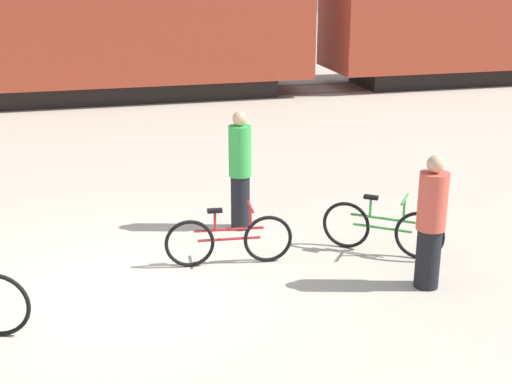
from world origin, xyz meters
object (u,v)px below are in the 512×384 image
(bicycle_maroon, at_px, (229,240))
(person_in_green, at_px, (240,171))
(bicycle_green, at_px, (382,229))
(person_in_red, at_px, (431,223))

(bicycle_maroon, bearing_deg, person_in_green, 70.35)
(bicycle_green, bearing_deg, bicycle_maroon, 175.67)
(bicycle_maroon, relative_size, person_in_red, 1.00)
(bicycle_green, bearing_deg, person_in_green, 139.90)
(person_in_green, bearing_deg, bicycle_green, -152.41)
(bicycle_green, xyz_separation_m, person_in_red, (0.12, -1.13, 0.50))
(bicycle_green, distance_m, person_in_red, 1.24)
(bicycle_green, xyz_separation_m, person_in_green, (-1.71, 1.44, 0.56))
(bicycle_green, height_order, bicycle_maroon, bicycle_green)
(person_in_red, xyz_separation_m, person_in_green, (-1.83, 2.56, 0.06))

